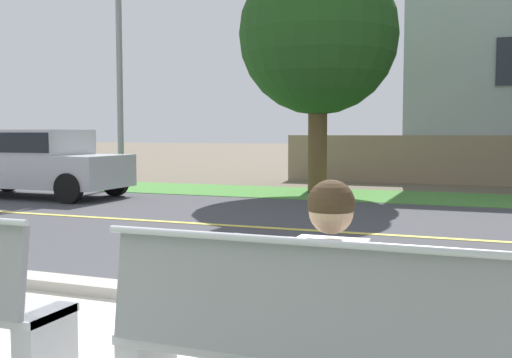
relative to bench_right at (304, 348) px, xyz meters
name	(u,v)px	position (x,y,z in m)	size (l,w,h in m)	color
ground_plane	(362,219)	(-1.23, 7.53, -0.46)	(140.00, 140.00, 0.00)	#665B4C
curb_edge	(227,302)	(-1.23, 1.88, -0.41)	(44.00, 0.30, 0.11)	#ADA89E
street_asphalt	(342,233)	(-1.23, 6.03, -0.46)	(52.00, 8.00, 0.01)	#424247
road_centre_line	(342,232)	(-1.23, 6.03, -0.45)	(48.00, 0.14, 0.01)	#E0CC4C
far_verge_grass	(396,197)	(-1.23, 11.42, -0.45)	(48.00, 2.80, 0.02)	#478438
bench_right	(304,348)	(0.00, 0.00, 0.00)	(1.93, 0.48, 1.01)	#9EA0A8
seated_person_white	(335,296)	(0.11, 0.17, 0.22)	(0.52, 0.68, 1.25)	#333D56
car_silver_far	(35,160)	(-8.97, 8.43, 0.39)	(4.30, 1.86, 1.54)	#B2B5BC
streetlamp	(123,32)	(-8.36, 11.21, 3.66)	(0.24, 2.10, 7.21)	gray
shade_tree_far_left	(323,22)	(-3.01, 11.44, 3.61)	(3.80, 3.80, 6.27)	brown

